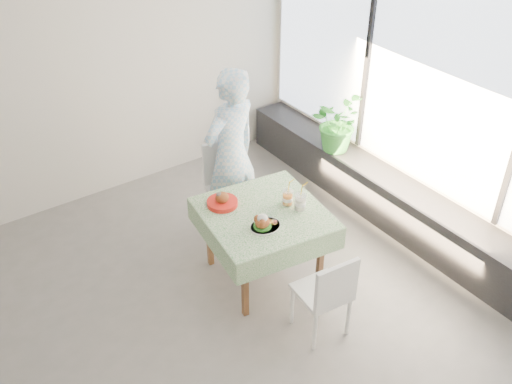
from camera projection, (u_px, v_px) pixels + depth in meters
floor at (166, 346)px, 4.74m from camera, size 6.00×6.00×0.00m
ceiling at (121, 6)px, 3.17m from camera, size 6.00×6.00×0.00m
wall_back at (36, 89)px, 5.65m from camera, size 6.00×0.02×2.80m
wall_right at (437, 103)px, 5.38m from camera, size 0.02×5.00×2.80m
window_pane at (439, 79)px, 5.22m from camera, size 0.01×4.80×2.18m
window_ledge at (404, 209)px, 5.93m from camera, size 0.40×4.80×0.50m
cafe_table at (264, 237)px, 5.21m from camera, size 1.17×1.17×0.74m
chair_far at (232, 207)px, 5.88m from camera, size 0.55×0.55×0.97m
chair_near at (321, 307)px, 4.75m from camera, size 0.43×0.43×0.84m
diner at (231, 155)px, 5.57m from camera, size 0.73×0.56×1.80m
main_dish at (264, 223)px, 4.83m from camera, size 0.28×0.28×0.14m
juice_cup_orange at (288, 198)px, 5.12m from camera, size 0.10×0.10×0.28m
juice_cup_lemonade at (300, 202)px, 5.05m from camera, size 0.11×0.11×0.30m
second_dish at (222, 201)px, 5.12m from camera, size 0.28×0.28×0.13m
potted_plant at (336, 122)px, 6.30m from camera, size 0.78×0.76×0.66m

